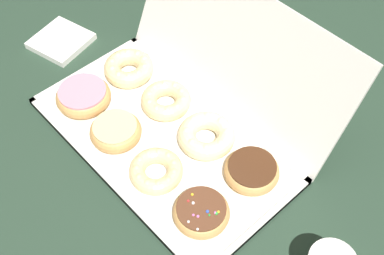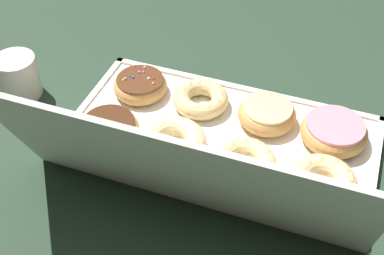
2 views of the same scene
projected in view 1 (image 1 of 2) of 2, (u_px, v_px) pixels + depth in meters
The scene contains 12 objects.
ground_plane at pixel (162, 141), 1.04m from camera, with size 3.00×3.00×0.00m, color #233828.
donut_box at pixel (162, 140), 1.04m from camera, with size 0.56×0.30×0.01m.
box_lid_open at pixel (235, 51), 1.03m from camera, with size 0.56×0.27×0.01m, color silver.
pink_frosted_donut_0 at pixel (83, 96), 1.08m from camera, with size 0.12×0.12×0.04m.
glazed_ring_donut_1 at pixel (116, 131), 1.02m from camera, with size 0.11×0.11×0.04m.
cruller_donut_2 at pixel (156, 171), 0.96m from camera, with size 0.11×0.11×0.03m.
sprinkle_donut_3 at pixel (201, 212), 0.91m from camera, with size 0.11×0.11×0.04m.
cruller_donut_4 at pixel (129, 68), 1.13m from camera, with size 0.12×0.12×0.04m.
cruller_donut_5 at pixel (166, 100), 1.07m from camera, with size 0.11×0.11×0.04m.
cruller_donut_6 at pixel (206, 135), 1.01m from camera, with size 0.12×0.12×0.04m.
chocolate_frosted_donut_7 at pixel (252, 171), 0.96m from camera, with size 0.11×0.11×0.04m.
napkin_stack at pixel (61, 41), 1.22m from camera, with size 0.12×0.12×0.02m, color white.
Camera 1 is at (0.50, -0.37, 0.84)m, focal length 46.16 mm.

